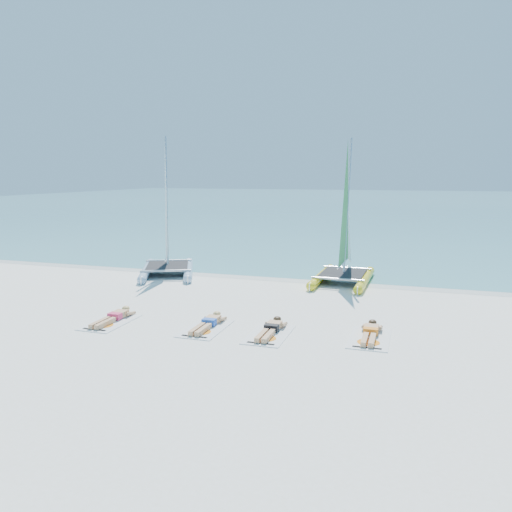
{
  "coord_description": "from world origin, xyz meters",
  "views": [
    {
      "loc": [
        5.66,
        -13.61,
        4.15
      ],
      "look_at": [
        0.94,
        1.2,
        1.59
      ],
      "focal_mm": 35.0,
      "sensor_mm": 36.0,
      "label": 1
    }
  ],
  "objects_px": {
    "sunbather_c": "(271,328)",
    "towel_d": "(370,338)",
    "towel_a": "(110,322)",
    "towel_b": "(206,328)",
    "towel_c": "(269,335)",
    "sunbather_a": "(114,317)",
    "sunbather_d": "(370,332)",
    "catamaran_yellow": "(346,235)",
    "sunbather_b": "(208,323)",
    "catamaran_blue": "(167,232)"
  },
  "relations": [
    {
      "from": "towel_b",
      "to": "sunbather_d",
      "type": "bearing_deg",
      "value": 9.05
    },
    {
      "from": "catamaran_blue",
      "to": "towel_d",
      "type": "bearing_deg",
      "value": -58.64
    },
    {
      "from": "towel_a",
      "to": "towel_d",
      "type": "bearing_deg",
      "value": 6.28
    },
    {
      "from": "catamaran_blue",
      "to": "towel_b",
      "type": "relative_size",
      "value": 3.22
    },
    {
      "from": "catamaran_yellow",
      "to": "sunbather_a",
      "type": "bearing_deg",
      "value": -124.54
    },
    {
      "from": "towel_b",
      "to": "sunbather_b",
      "type": "distance_m",
      "value": 0.22
    },
    {
      "from": "catamaran_blue",
      "to": "towel_a",
      "type": "bearing_deg",
      "value": -99.99
    },
    {
      "from": "towel_a",
      "to": "sunbather_b",
      "type": "relative_size",
      "value": 1.07
    },
    {
      "from": "towel_b",
      "to": "sunbather_c",
      "type": "height_order",
      "value": "sunbather_c"
    },
    {
      "from": "towel_a",
      "to": "towel_b",
      "type": "bearing_deg",
      "value": 5.87
    },
    {
      "from": "catamaran_blue",
      "to": "sunbather_d",
      "type": "distance_m",
      "value": 10.76
    },
    {
      "from": "towel_a",
      "to": "towel_c",
      "type": "relative_size",
      "value": 1.0
    },
    {
      "from": "towel_a",
      "to": "sunbather_b",
      "type": "xyz_separation_m",
      "value": [
        2.81,
        0.48,
        0.11
      ]
    },
    {
      "from": "catamaran_blue",
      "to": "sunbather_d",
      "type": "height_order",
      "value": "catamaran_blue"
    },
    {
      "from": "sunbather_a",
      "to": "sunbather_c",
      "type": "distance_m",
      "value": 4.6
    },
    {
      "from": "towel_a",
      "to": "sunbather_d",
      "type": "xyz_separation_m",
      "value": [
        7.13,
        0.98,
        0.11
      ]
    },
    {
      "from": "catamaran_yellow",
      "to": "sunbather_c",
      "type": "height_order",
      "value": "catamaran_yellow"
    },
    {
      "from": "sunbather_a",
      "to": "sunbather_b",
      "type": "height_order",
      "value": "same"
    },
    {
      "from": "catamaran_blue",
      "to": "towel_c",
      "type": "relative_size",
      "value": 3.22
    },
    {
      "from": "towel_d",
      "to": "sunbather_d",
      "type": "xyz_separation_m",
      "value": [
        0.0,
        0.19,
        0.11
      ]
    },
    {
      "from": "sunbather_a",
      "to": "sunbather_c",
      "type": "relative_size",
      "value": 1.0
    },
    {
      "from": "catamaran_blue",
      "to": "sunbather_b",
      "type": "xyz_separation_m",
      "value": [
        4.56,
        -6.34,
        -1.66
      ]
    },
    {
      "from": "towel_b",
      "to": "towel_c",
      "type": "bearing_deg",
      "value": 0.52
    },
    {
      "from": "catamaran_yellow",
      "to": "sunbather_d",
      "type": "bearing_deg",
      "value": -75.32
    },
    {
      "from": "sunbather_a",
      "to": "towel_b",
      "type": "relative_size",
      "value": 0.93
    },
    {
      "from": "towel_d",
      "to": "towel_a",
      "type": "bearing_deg",
      "value": -173.72
    },
    {
      "from": "catamaran_yellow",
      "to": "towel_d",
      "type": "distance_m",
      "value": 7.41
    },
    {
      "from": "sunbather_c",
      "to": "towel_d",
      "type": "height_order",
      "value": "sunbather_c"
    },
    {
      "from": "catamaran_yellow",
      "to": "sunbather_c",
      "type": "bearing_deg",
      "value": -95.83
    },
    {
      "from": "sunbather_d",
      "to": "sunbather_b",
      "type": "bearing_deg",
      "value": -173.45
    },
    {
      "from": "towel_b",
      "to": "sunbather_c",
      "type": "relative_size",
      "value": 1.07
    },
    {
      "from": "towel_b",
      "to": "sunbather_b",
      "type": "relative_size",
      "value": 1.07
    },
    {
      "from": "sunbather_a",
      "to": "sunbather_b",
      "type": "xyz_separation_m",
      "value": [
        2.81,
        0.29,
        0.0
      ]
    },
    {
      "from": "sunbather_a",
      "to": "sunbather_d",
      "type": "relative_size",
      "value": 1.0
    },
    {
      "from": "towel_d",
      "to": "sunbather_b",
      "type": "bearing_deg",
      "value": -175.97
    },
    {
      "from": "sunbather_d",
      "to": "towel_c",
      "type": "bearing_deg",
      "value": -165.15
    },
    {
      "from": "catamaran_yellow",
      "to": "sunbather_b",
      "type": "relative_size",
      "value": 3.33
    },
    {
      "from": "catamaran_blue",
      "to": "towel_c",
      "type": "distance_m",
      "value": 9.27
    },
    {
      "from": "catamaran_yellow",
      "to": "towel_c",
      "type": "height_order",
      "value": "catamaran_yellow"
    },
    {
      "from": "towel_a",
      "to": "sunbather_a",
      "type": "distance_m",
      "value": 0.22
    },
    {
      "from": "catamaran_blue",
      "to": "catamaran_yellow",
      "type": "relative_size",
      "value": 1.03
    },
    {
      "from": "catamaran_blue",
      "to": "sunbather_d",
      "type": "xyz_separation_m",
      "value": [
        8.88,
        -5.85,
        -1.66
      ]
    },
    {
      "from": "sunbather_c",
      "to": "towel_d",
      "type": "bearing_deg",
      "value": 6.48
    },
    {
      "from": "sunbather_b",
      "to": "towel_c",
      "type": "xyz_separation_m",
      "value": [
        1.79,
        -0.18,
        -0.11
      ]
    },
    {
      "from": "catamaran_yellow",
      "to": "sunbather_d",
      "type": "distance_m",
      "value": 7.2
    },
    {
      "from": "towel_b",
      "to": "towel_c",
      "type": "distance_m",
      "value": 1.79
    },
    {
      "from": "sunbather_b",
      "to": "sunbather_a",
      "type": "bearing_deg",
      "value": -174.13
    },
    {
      "from": "catamaran_blue",
      "to": "catamaran_yellow",
      "type": "height_order",
      "value": "catamaran_blue"
    },
    {
      "from": "towel_a",
      "to": "towel_c",
      "type": "distance_m",
      "value": 4.6
    },
    {
      "from": "towel_c",
      "to": "sunbather_c",
      "type": "xyz_separation_m",
      "value": [
        0.0,
        0.19,
        0.11
      ]
    }
  ]
}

